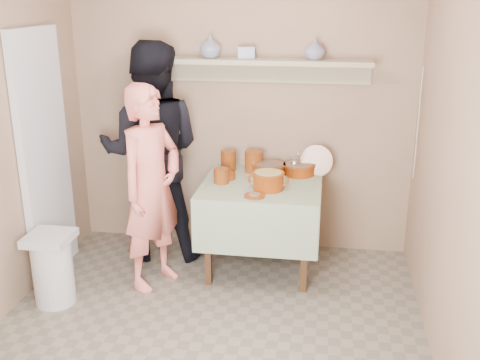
% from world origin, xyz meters
% --- Properties ---
extents(ground, '(3.50, 3.50, 0.00)m').
position_xyz_m(ground, '(0.00, 0.00, 0.00)').
color(ground, '#746B5B').
rests_on(ground, ground).
extents(tile_panel, '(0.06, 0.70, 2.00)m').
position_xyz_m(tile_panel, '(-1.46, 0.95, 1.00)').
color(tile_panel, silver).
rests_on(tile_panel, ground).
extents(plate_stack_a, '(0.13, 0.13, 0.18)m').
position_xyz_m(plate_stack_a, '(-0.08, 1.57, 0.85)').
color(plate_stack_a, maroon).
rests_on(plate_stack_a, serving_table).
extents(plate_stack_b, '(0.16, 0.16, 0.19)m').
position_xyz_m(plate_stack_b, '(0.14, 1.56, 0.86)').
color(plate_stack_b, maroon).
rests_on(plate_stack_b, serving_table).
extents(bowl_stack, '(0.12, 0.12, 0.12)m').
position_xyz_m(bowl_stack, '(-0.08, 1.21, 0.82)').
color(bowl_stack, maroon).
rests_on(bowl_stack, serving_table).
extents(empty_bowl, '(0.17, 0.17, 0.05)m').
position_xyz_m(empty_bowl, '(-0.07, 1.33, 0.79)').
color(empty_bowl, maroon).
rests_on(empty_bowl, serving_table).
extents(propped_lid, '(0.28, 0.09, 0.27)m').
position_xyz_m(propped_lid, '(0.68, 1.57, 0.88)').
color(propped_lid, maroon).
rests_on(propped_lid, serving_table).
extents(vase_right, '(0.17, 0.17, 0.17)m').
position_xyz_m(vase_right, '(0.63, 1.63, 1.81)').
color(vase_right, navy).
rests_on(vase_right, wall_shelf).
extents(vase_left, '(0.21, 0.21, 0.19)m').
position_xyz_m(vase_left, '(-0.24, 1.63, 1.81)').
color(vase_left, navy).
rests_on(vase_left, wall_shelf).
extents(ceramic_box, '(0.15, 0.12, 0.10)m').
position_xyz_m(ceramic_box, '(0.06, 1.63, 1.77)').
color(ceramic_box, navy).
rests_on(ceramic_box, wall_shelf).
extents(person_cook, '(0.61, 0.70, 1.62)m').
position_xyz_m(person_cook, '(-0.56, 0.87, 0.81)').
color(person_cook, '#F17568').
rests_on(person_cook, ground).
extents(person_helper, '(1.00, 0.82, 1.88)m').
position_xyz_m(person_helper, '(-0.72, 1.40, 0.94)').
color(person_helper, black).
rests_on(person_helper, ground).
extents(room_shell, '(3.04, 3.54, 2.62)m').
position_xyz_m(room_shell, '(0.00, 0.00, 1.61)').
color(room_shell, '#A07E62').
rests_on(room_shell, ground).
extents(serving_table, '(0.97, 0.97, 0.76)m').
position_xyz_m(serving_table, '(0.25, 1.28, 0.64)').
color(serving_table, '#4C2D16').
rests_on(serving_table, ground).
extents(cazuela_meat_a, '(0.30, 0.30, 0.10)m').
position_xyz_m(cazuela_meat_a, '(0.28, 1.50, 0.82)').
color(cazuela_meat_a, maroon).
rests_on(cazuela_meat_a, serving_table).
extents(cazuela_meat_b, '(0.28, 0.28, 0.10)m').
position_xyz_m(cazuela_meat_b, '(0.53, 1.53, 0.82)').
color(cazuela_meat_b, maroon).
rests_on(cazuela_meat_b, serving_table).
extents(ladle, '(0.08, 0.26, 0.19)m').
position_xyz_m(ladle, '(0.50, 1.50, 0.87)').
color(ladle, silver).
rests_on(ladle, cazuela_meat_b).
extents(cazuela_rice, '(0.33, 0.25, 0.14)m').
position_xyz_m(cazuela_rice, '(0.32, 1.11, 0.85)').
color(cazuela_rice, maroon).
rests_on(cazuela_rice, serving_table).
extents(front_plate, '(0.16, 0.16, 0.03)m').
position_xyz_m(front_plate, '(0.23, 0.92, 0.77)').
color(front_plate, maroon).
rests_on(front_plate, serving_table).
extents(wall_shelf, '(1.80, 0.25, 0.21)m').
position_xyz_m(wall_shelf, '(0.20, 1.65, 1.67)').
color(wall_shelf, tan).
rests_on(wall_shelf, room_shell).
extents(trash_bin, '(0.32, 0.32, 0.56)m').
position_xyz_m(trash_bin, '(-1.22, 0.45, 0.28)').
color(trash_bin, silver).
rests_on(trash_bin, ground).
extents(electrical_cord, '(0.01, 0.05, 0.90)m').
position_xyz_m(electrical_cord, '(1.47, 1.48, 1.25)').
color(electrical_cord, silver).
rests_on(electrical_cord, wall_shelf).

